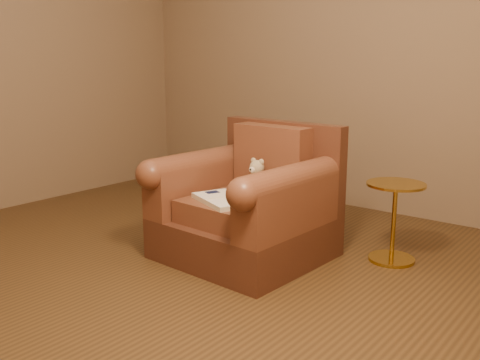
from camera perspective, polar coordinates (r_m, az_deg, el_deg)
The scene contains 5 objects.
floor at distance 3.39m, azimuth -8.54°, elevation -8.95°, with size 4.00×4.00×0.00m, color #4C341A.
armchair at distance 3.42m, azimuth 0.94°, elevation -2.84°, with size 0.98×0.93×0.84m.
teddy_bear at distance 3.45m, azimuth 1.59°, elevation 0.06°, with size 0.17×0.19×0.23m.
guidebook at distance 3.23m, azimuth -1.85°, elevation -2.11°, with size 0.46×0.37×0.03m.
side_table at distance 3.47m, azimuth 16.09°, elevation -4.06°, with size 0.36×0.36×0.50m.
Camera 1 is at (2.32, -2.13, 1.24)m, focal length 40.00 mm.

